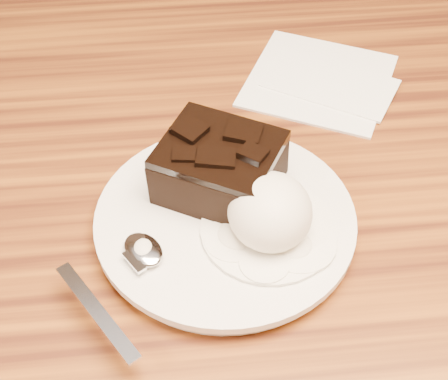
{
  "coord_description": "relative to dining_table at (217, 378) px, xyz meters",
  "views": [
    {
      "loc": [
        -0.04,
        -0.44,
        1.21
      ],
      "look_at": [
        0.0,
        -0.05,
        0.79
      ],
      "focal_mm": 54.71,
      "sensor_mm": 36.0,
      "label": 1
    }
  ],
  "objects": [
    {
      "name": "melt_puddle",
      "position": [
        0.04,
        -0.08,
        0.39
      ],
      "size": [
        0.11,
        0.11,
        0.0
      ],
      "primitive_type": "cylinder",
      "color": "white",
      "rests_on": "plate"
    },
    {
      "name": "ice_cream_scoop",
      "position": [
        0.04,
        -0.08,
        0.42
      ],
      "size": [
        0.07,
        0.07,
        0.06
      ],
      "primitive_type": "ellipsoid",
      "color": "white",
      "rests_on": "plate"
    },
    {
      "name": "crumb_a",
      "position": [
        0.03,
        -0.05,
        0.4
      ],
      "size": [
        0.01,
        0.01,
        0.0
      ],
      "primitive_type": "cube",
      "rotation": [
        0.0,
        0.0,
        0.07
      ],
      "color": "black",
      "rests_on": "plate"
    },
    {
      "name": "spoon",
      "position": [
        -0.07,
        -0.09,
        0.4
      ],
      "size": [
        0.11,
        0.15,
        0.01
      ],
      "primitive_type": null,
      "rotation": [
        0.0,
        0.0,
        0.56
      ],
      "color": "silver",
      "rests_on": "plate"
    },
    {
      "name": "plate",
      "position": [
        0.0,
        -0.06,
        0.38
      ],
      "size": [
        0.22,
        0.22,
        0.02
      ],
      "primitive_type": "cylinder",
      "color": "silver",
      "rests_on": "dining_table"
    },
    {
      "name": "crumb_b",
      "position": [
        0.02,
        -0.07,
        0.39
      ],
      "size": [
        0.01,
        0.01,
        0.0
      ],
      "primitive_type": "cube",
      "rotation": [
        0.0,
        0.0,
        0.95
      ],
      "color": "black",
      "rests_on": "plate"
    },
    {
      "name": "napkin",
      "position": [
        0.13,
        0.14,
        0.38
      ],
      "size": [
        0.19,
        0.19,
        0.01
      ],
      "primitive_type": "cube",
      "rotation": [
        0.0,
        0.0,
        -0.46
      ],
      "color": "white",
      "rests_on": "dining_table"
    },
    {
      "name": "dining_table",
      "position": [
        0.0,
        0.0,
        0.0
      ],
      "size": [
        1.2,
        0.8,
        0.75
      ],
      "primitive_type": null,
      "color": "#3E1B0E",
      "rests_on": "floor"
    },
    {
      "name": "brownie",
      "position": [
        0.0,
        -0.02,
        0.42
      ],
      "size": [
        0.12,
        0.12,
        0.04
      ],
      "primitive_type": "cube",
      "rotation": [
        0.0,
        0.0,
        -0.51
      ],
      "color": "black",
      "rests_on": "plate"
    }
  ]
}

